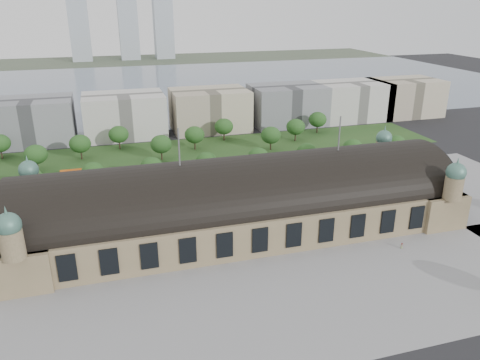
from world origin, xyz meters
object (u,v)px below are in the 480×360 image
object	(u,v)px
bus_west	(210,197)
bus_mid	(225,195)
traffic_car_3	(137,190)
traffic_car_6	(409,171)
bus_east	(269,190)
parked_car_1	(78,221)
parked_car_6	(110,213)
traffic_car_4	(206,199)
parked_car_4	(72,218)
traffic_car_1	(35,204)
parked_car_5	(163,207)
pedestrian_0	(402,246)
traffic_car_5	(283,175)
petrol_station	(80,174)
parked_car_3	(77,217)
parked_car_2	(48,225)
parked_car_0	(35,226)
traffic_car_2	(19,213)

from	to	relation	value
bus_west	bus_mid	bearing A→B (deg)	-87.64
traffic_car_3	traffic_car_6	xyz separation A→B (m)	(121.75, -12.41, 0.10)
bus_east	parked_car_1	bearing A→B (deg)	94.96
parked_car_6	bus_west	bearing A→B (deg)	53.51
traffic_car_4	parked_car_1	size ratio (longest dim) A/B	0.72
parked_car_4	parked_car_6	world-z (taller)	parked_car_4
traffic_car_1	traffic_car_3	size ratio (longest dim) A/B	0.93
traffic_car_3	parked_car_5	size ratio (longest dim) A/B	1.08
pedestrian_0	traffic_car_6	bearing A→B (deg)	69.03
bus_east	traffic_car_4	bearing A→B (deg)	88.13
traffic_car_5	parked_car_4	xyz separation A→B (m)	(-88.92, -19.74, 0.06)
traffic_car_4	parked_car_5	bearing A→B (deg)	-74.17
petrol_station	bus_west	xyz separation A→B (m)	(49.36, -38.28, -1.39)
traffic_car_6	parked_car_1	xyz separation A→B (m)	(-144.01, -11.61, -0.02)
petrol_station	traffic_car_3	xyz separation A→B (m)	(22.40, -20.26, -2.24)
parked_car_3	traffic_car_4	bearing A→B (deg)	72.80
traffic_car_1	parked_car_3	bearing A→B (deg)	-135.40
parked_car_1	parked_car_5	size ratio (longest dim) A/B	1.25
parked_car_2	parked_car_1	bearing A→B (deg)	68.29
traffic_car_4	bus_mid	bearing A→B (deg)	88.14
parked_car_6	bus_mid	bearing A→B (deg)	53.11
traffic_car_4	traffic_car_5	size ratio (longest dim) A/B	0.93
traffic_car_4	pedestrian_0	bearing A→B (deg)	48.95
parked_car_3	bus_mid	xyz separation A→B (m)	(55.85, 2.00, 1.04)
parked_car_4	bus_mid	xyz separation A→B (m)	(57.41, 2.62, 1.08)
parked_car_3	parked_car_6	distance (m)	11.61
parked_car_2	bus_mid	xyz separation A→B (m)	(65.10, 6.00, 1.12)
traffic_car_1	parked_car_0	distance (m)	20.45
parked_car_2	parked_car_5	distance (m)	40.76
traffic_car_6	parked_car_3	size ratio (longest dim) A/B	1.20
pedestrian_0	parked_car_0	bearing A→B (deg)	173.02
traffic_car_1	parked_car_6	world-z (taller)	parked_car_6
bus_west	pedestrian_0	world-z (taller)	bus_west
bus_west	traffic_car_4	bearing A→B (deg)	57.69
traffic_car_4	traffic_car_6	world-z (taller)	traffic_car_6
traffic_car_5	traffic_car_1	bearing A→B (deg)	93.72
parked_car_6	bus_east	size ratio (longest dim) A/B	0.39
parked_car_5	bus_west	world-z (taller)	bus_west
traffic_car_6	parked_car_6	xyz separation A→B (m)	(-133.13, -7.61, -0.05)
parked_car_2	pedestrian_0	xyz separation A→B (m)	(109.15, -48.05, 0.22)
petrol_station	traffic_car_2	distance (m)	37.01
traffic_car_3	bus_west	size ratio (longest dim) A/B	0.44
pedestrian_0	bus_west	bearing A→B (deg)	148.69
petrol_station	traffic_car_2	xyz separation A→B (m)	(-21.07, -30.34, -2.22)
bus_west	bus_east	world-z (taller)	bus_east
parked_car_1	parked_car_0	bearing A→B (deg)	-127.20
traffic_car_2	traffic_car_1	bearing A→B (deg)	138.08
traffic_car_4	bus_west	distance (m)	1.96
parked_car_1	parked_car_5	bearing A→B (deg)	60.24
traffic_car_1	bus_east	bearing A→B (deg)	-98.00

